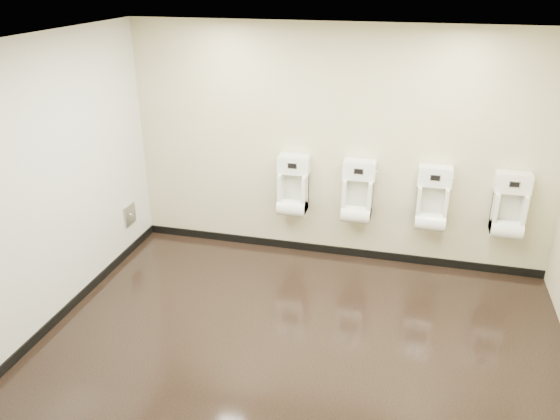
# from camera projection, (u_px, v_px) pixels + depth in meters

# --- Properties ---
(ground) EXTENTS (5.00, 3.50, 0.00)m
(ground) POSITION_uv_depth(u_px,v_px,m) (304.00, 335.00, 5.39)
(ground) COLOR black
(ground) RESTS_ON ground
(ceiling) EXTENTS (5.00, 3.50, 0.00)m
(ceiling) POSITION_uv_depth(u_px,v_px,m) (310.00, 41.00, 4.25)
(ceiling) COLOR white
(back_wall) EXTENTS (5.00, 0.02, 2.80)m
(back_wall) POSITION_uv_depth(u_px,v_px,m) (337.00, 147.00, 6.37)
(back_wall) COLOR beige
(back_wall) RESTS_ON ground
(front_wall) EXTENTS (5.00, 0.02, 2.80)m
(front_wall) POSITION_uv_depth(u_px,v_px,m) (248.00, 318.00, 3.27)
(front_wall) COLOR beige
(front_wall) RESTS_ON ground
(left_wall) EXTENTS (0.02, 3.50, 2.80)m
(left_wall) POSITION_uv_depth(u_px,v_px,m) (58.00, 181.00, 5.38)
(left_wall) COLOR beige
(left_wall) RESTS_ON ground
(tile_overlay_left) EXTENTS (0.01, 3.50, 2.80)m
(tile_overlay_left) POSITION_uv_depth(u_px,v_px,m) (59.00, 181.00, 5.37)
(tile_overlay_left) COLOR white
(tile_overlay_left) RESTS_ON ground
(skirting_back) EXTENTS (5.00, 0.02, 0.10)m
(skirting_back) POSITION_uv_depth(u_px,v_px,m) (332.00, 250.00, 6.91)
(skirting_back) COLOR black
(skirting_back) RESTS_ON ground
(skirting_left) EXTENTS (0.02, 3.50, 0.10)m
(skirting_left) POSITION_uv_depth(u_px,v_px,m) (80.00, 297.00, 5.92)
(skirting_left) COLOR black
(skirting_left) RESTS_ON ground
(access_panel) EXTENTS (0.04, 0.25, 0.25)m
(access_panel) POSITION_uv_depth(u_px,v_px,m) (130.00, 215.00, 6.80)
(access_panel) COLOR #9E9EA3
(access_panel) RESTS_ON left_wall
(urinal_0) EXTENTS (0.39, 0.29, 0.72)m
(urinal_0) POSITION_uv_depth(u_px,v_px,m) (293.00, 190.00, 6.58)
(urinal_0) COLOR white
(urinal_0) RESTS_ON back_wall
(urinal_1) EXTENTS (0.39, 0.29, 0.72)m
(urinal_1) POSITION_uv_depth(u_px,v_px,m) (357.00, 196.00, 6.41)
(urinal_1) COLOR white
(urinal_1) RESTS_ON back_wall
(urinal_2) EXTENTS (0.39, 0.29, 0.72)m
(urinal_2) POSITION_uv_depth(u_px,v_px,m) (432.00, 203.00, 6.22)
(urinal_2) COLOR white
(urinal_2) RESTS_ON back_wall
(urinal_3) EXTENTS (0.39, 0.29, 0.72)m
(urinal_3) POSITION_uv_depth(u_px,v_px,m) (509.00, 210.00, 6.03)
(urinal_3) COLOR white
(urinal_3) RESTS_ON back_wall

